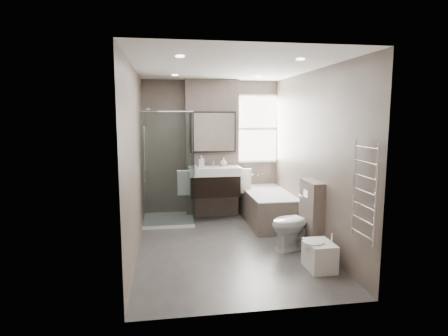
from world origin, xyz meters
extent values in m
cube|color=#454240|center=(0.00, 0.00, -0.03)|extent=(2.65, 3.85, 0.05)
cube|color=silver|center=(0.00, 0.00, 2.62)|extent=(2.65, 3.85, 0.05)
cube|color=#65584E|center=(0.00, 1.92, 1.30)|extent=(2.65, 0.05, 2.60)
cube|color=#65584E|center=(0.00, -1.92, 1.30)|extent=(2.65, 0.05, 2.60)
cube|color=#65584E|center=(-1.32, 0.00, 1.30)|extent=(0.05, 3.85, 2.60)
cube|color=#65584E|center=(1.32, 0.00, 1.30)|extent=(0.05, 3.85, 2.60)
cube|color=#60544B|center=(0.00, 1.77, 1.30)|extent=(1.00, 0.25, 2.60)
cube|color=black|center=(0.00, 1.42, 0.66)|extent=(0.90, 0.45, 0.38)
cube|color=white|center=(0.00, 1.42, 0.92)|extent=(0.95, 0.47, 0.15)
cylinder|color=silver|center=(0.00, 1.59, 1.06)|extent=(0.03, 0.03, 0.12)
cylinder|color=silver|center=(0.00, 1.53, 1.11)|extent=(0.02, 0.12, 0.02)
cube|color=black|center=(0.00, 1.62, 1.63)|extent=(0.86, 0.06, 0.76)
cube|color=white|center=(0.00, 1.58, 1.63)|extent=(0.80, 0.02, 0.70)
cube|color=silver|center=(-0.56, 1.40, 0.72)|extent=(0.24, 0.06, 0.44)
cube|color=silver|center=(0.56, 1.40, 0.72)|extent=(0.24, 0.06, 0.44)
cube|color=white|center=(-0.85, 1.45, 0.03)|extent=(0.90, 0.90, 0.06)
cube|color=white|center=(-0.85, 1.01, 1.03)|extent=(0.88, 0.01, 1.94)
cube|color=white|center=(-0.41, 1.45, 1.03)|extent=(0.01, 0.88, 1.94)
cylinder|color=silver|center=(-1.25, 1.45, 1.25)|extent=(0.02, 0.02, 1.00)
cube|color=#60544B|center=(0.93, 1.10, 0.28)|extent=(0.75, 1.60, 0.55)
cube|color=white|center=(0.93, 1.10, 0.56)|extent=(0.75, 1.60, 0.03)
cube|color=white|center=(0.93, 1.10, 0.49)|extent=(0.61, 1.42, 0.12)
cube|color=white|center=(0.90, 1.88, 1.67)|extent=(0.98, 0.04, 1.33)
cube|color=white|center=(0.90, 1.85, 1.67)|extent=(0.90, 0.01, 1.25)
cube|color=white|center=(0.90, 1.85, 1.68)|extent=(0.90, 0.01, 0.05)
imported|color=white|center=(0.97, -0.25, 0.39)|extent=(0.86, 0.65, 0.77)
cube|color=#60544B|center=(1.21, -0.25, 0.50)|extent=(0.18, 0.55, 1.00)
cube|color=silver|center=(1.11, -0.25, 0.82)|extent=(0.01, 0.16, 0.11)
cube|color=white|center=(1.02, -1.02, 0.18)|extent=(0.32, 0.44, 0.35)
cylinder|color=white|center=(0.93, -1.02, 0.35)|extent=(0.27, 0.27, 0.04)
cylinder|color=silver|center=(1.18, -1.02, 0.42)|extent=(0.02, 0.02, 0.10)
cylinder|color=silver|center=(1.25, -1.83, 1.12)|extent=(0.03, 0.03, 1.10)
cylinder|color=silver|center=(1.25, -1.37, 1.12)|extent=(0.03, 0.03, 1.10)
cube|color=silver|center=(1.25, -1.60, 1.12)|extent=(0.02, 0.46, 1.00)
imported|color=white|center=(-0.24, 1.42, 1.11)|extent=(0.10, 0.10, 0.22)
imported|color=white|center=(0.19, 1.55, 1.08)|extent=(0.12, 0.12, 0.16)
camera|label=1|loc=(-0.88, -5.30, 1.95)|focal=30.00mm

